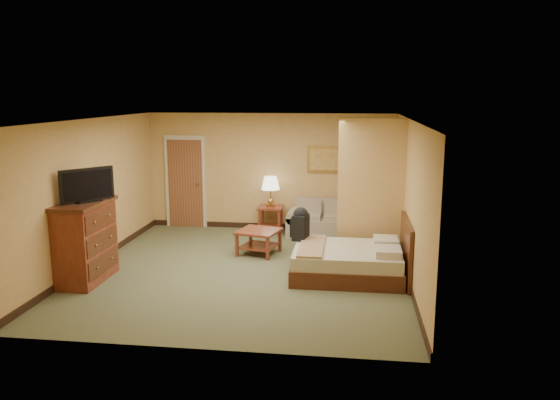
% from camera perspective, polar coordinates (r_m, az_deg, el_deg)
% --- Properties ---
extents(floor, '(6.00, 6.00, 0.00)m').
position_cam_1_polar(floor, '(9.60, -3.62, -7.33)').
color(floor, '#565C3B').
rests_on(floor, ground).
extents(ceiling, '(6.00, 6.00, 0.00)m').
position_cam_1_polar(ceiling, '(9.11, -3.82, 8.37)').
color(ceiling, white).
rests_on(ceiling, back_wall).
extents(back_wall, '(5.50, 0.02, 2.60)m').
position_cam_1_polar(back_wall, '(12.18, -1.02, 2.95)').
color(back_wall, tan).
rests_on(back_wall, floor).
extents(left_wall, '(0.02, 6.00, 2.60)m').
position_cam_1_polar(left_wall, '(10.16, -19.13, 0.67)').
color(left_wall, tan).
rests_on(left_wall, floor).
extents(right_wall, '(0.02, 6.00, 2.60)m').
position_cam_1_polar(right_wall, '(9.15, 13.43, -0.11)').
color(right_wall, tan).
rests_on(right_wall, floor).
extents(partition, '(1.20, 0.15, 2.60)m').
position_cam_1_polar(partition, '(10.01, 9.48, 1.00)').
color(partition, tan).
rests_on(partition, floor).
extents(door, '(0.94, 0.16, 2.10)m').
position_cam_1_polar(door, '(12.62, -9.83, 1.84)').
color(door, beige).
rests_on(door, floor).
extents(baseboard, '(5.50, 0.02, 0.12)m').
position_cam_1_polar(baseboard, '(12.41, -1.00, -2.73)').
color(baseboard, black).
rests_on(baseboard, floor).
extents(loveseat, '(1.53, 0.71, 0.77)m').
position_cam_1_polar(loveseat, '(11.84, 4.47, -2.49)').
color(loveseat, tan).
rests_on(loveseat, floor).
extents(side_table, '(0.53, 0.53, 0.59)m').
position_cam_1_polar(side_table, '(12.00, -0.99, -1.61)').
color(side_table, maroon).
rests_on(side_table, floor).
extents(table_lamp, '(0.40, 0.40, 0.66)m').
position_cam_1_polar(table_lamp, '(11.87, -1.00, 1.69)').
color(table_lamp, '#AE8140').
rests_on(table_lamp, side_table).
extents(coffee_table, '(0.89, 0.89, 0.47)m').
position_cam_1_polar(coffee_table, '(10.44, -2.24, -3.86)').
color(coffee_table, maroon).
rests_on(coffee_table, floor).
extents(wall_picture, '(0.76, 0.04, 0.59)m').
position_cam_1_polar(wall_picture, '(12.00, 4.67, 4.23)').
color(wall_picture, '#B78E3F').
rests_on(wall_picture, back_wall).
extents(dresser, '(0.65, 1.24, 1.33)m').
position_cam_1_polar(dresser, '(9.42, -19.69, -4.07)').
color(dresser, maroon).
rests_on(dresser, floor).
extents(tv, '(0.59, 0.74, 0.54)m').
position_cam_1_polar(tv, '(9.19, -19.50, 1.40)').
color(tv, black).
rests_on(tv, dresser).
extents(bed, '(1.90, 1.54, 1.00)m').
position_cam_1_polar(bed, '(9.25, 7.48, -6.34)').
color(bed, '#431E0F').
rests_on(bed, floor).
extents(backpack, '(0.30, 0.38, 0.58)m').
position_cam_1_polar(backpack, '(9.59, 2.18, -2.39)').
color(backpack, black).
rests_on(backpack, bed).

